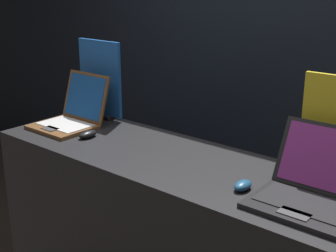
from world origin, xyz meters
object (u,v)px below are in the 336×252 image
promo_stand_front (100,81)px  mouse_back (243,185)px  laptop_front (72,115)px  mouse_front (88,134)px  laptop_back (314,188)px

promo_stand_front → mouse_back: 1.23m
laptop_front → promo_stand_front: (0.00, 0.22, 0.15)m
mouse_front → promo_stand_front: (-0.22, 0.30, 0.20)m
laptop_back → mouse_back: (-0.26, -0.06, -0.04)m
promo_stand_front → laptop_back: 1.46m
laptop_front → promo_stand_front: 0.27m
laptop_front → mouse_back: 1.18m
promo_stand_front → laptop_back: (1.43, -0.27, -0.16)m
promo_stand_front → mouse_back: promo_stand_front is taller
mouse_front → laptop_back: (1.21, 0.03, 0.04)m
laptop_back → mouse_back: laptop_back is taller
laptop_back → laptop_front: bearing=178.3°
laptop_front → mouse_front: laptop_front is taller
mouse_front → mouse_back: size_ratio=1.17×
mouse_back → laptop_back: bearing=13.5°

